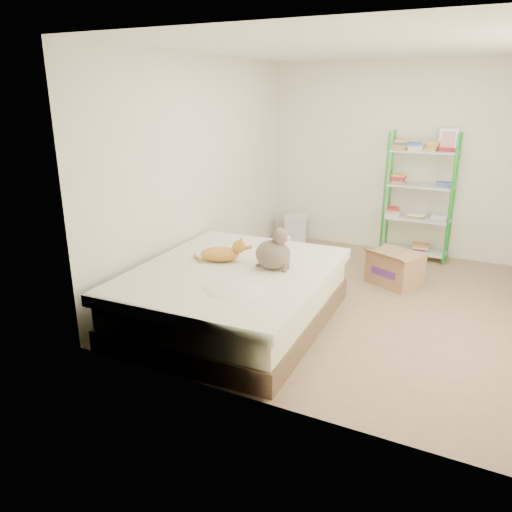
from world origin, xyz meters
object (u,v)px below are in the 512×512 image
Objects in this scene: orange_cat at (220,252)px; cardboard_box at (395,268)px; grey_cat at (273,248)px; shelf_unit at (420,193)px; bed at (233,296)px; white_bin at (295,228)px.

orange_cat is 0.66× the size of cardboard_box.
grey_cat is 2.86m from shelf_unit.
bed reaches higher than cardboard_box.
cardboard_box is at bearing 23.59° from orange_cat.
white_bin is (-0.29, 2.72, -0.45)m from orange_cat.
orange_cat is 0.27× the size of shelf_unit.
grey_cat is (0.35, 0.17, 0.49)m from bed.
bed is 4.95× the size of orange_cat.
orange_cat is 2.77m from white_bin.
white_bin is at bearing 71.07° from orange_cat.
bed is 2.91m from white_bin.
white_bin is (-0.87, 2.68, -0.57)m from grey_cat.
shelf_unit reaches higher than cardboard_box.
white_bin is at bearing 9.59° from grey_cat.
grey_cat is (0.58, 0.03, 0.12)m from orange_cat.
bed is 5.47× the size of grey_cat.
shelf_unit is at bearing -26.43° from grey_cat.
shelf_unit is at bearing 64.23° from bed.
orange_cat is 2.22m from cardboard_box.
cardboard_box reaches higher than white_bin.
white_bin is (-1.73, 1.08, 0.01)m from cardboard_box.
shelf_unit is (1.46, 2.75, 0.25)m from orange_cat.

